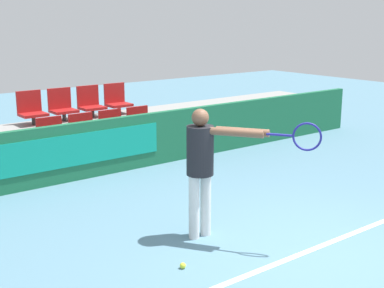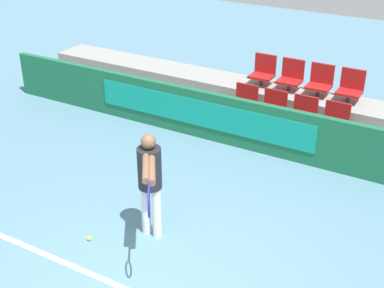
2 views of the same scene
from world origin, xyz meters
name	(u,v)px [view 1 (image 1 of 2)]	position (x,y,z in m)	size (l,w,h in m)	color
ground_plane	(306,256)	(0.00, 0.00, 0.00)	(30.00, 30.00, 0.00)	slate
court_baseline	(302,254)	(0.00, 0.06, 0.00)	(5.65, 0.08, 0.01)	white
barrier_wall	(114,145)	(-0.04, 4.22, 0.48)	(12.22, 0.14, 0.95)	#19603D
bleacher_tier_front	(103,156)	(0.00, 4.72, 0.18)	(11.82, 0.85, 0.36)	gray
bleacher_tier_middle	(81,138)	(0.00, 5.58, 0.36)	(11.82, 0.85, 0.72)	gray
stadium_chair_0	(52,137)	(-0.88, 4.84, 0.63)	(0.45, 0.38, 0.60)	#333333
stadium_chair_1	(84,132)	(-0.29, 4.84, 0.63)	(0.45, 0.38, 0.60)	#333333
stadium_chair_2	(113,128)	(0.29, 4.84, 0.63)	(0.45, 0.38, 0.60)	#333333
stadium_chair_3	(140,124)	(0.88, 4.84, 0.63)	(0.45, 0.38, 0.60)	#333333
stadium_chair_4	(31,109)	(-0.88, 5.69, 0.99)	(0.45, 0.38, 0.60)	#333333
stadium_chair_5	(62,106)	(-0.29, 5.69, 0.99)	(0.45, 0.38, 0.60)	#333333
stadium_chair_6	(90,103)	(0.29, 5.69, 0.99)	(0.45, 0.38, 0.60)	#333333
stadium_chair_7	(117,100)	(0.88, 5.69, 0.99)	(0.45, 0.38, 0.60)	#333333
tennis_player	(206,160)	(-0.56, 1.10, 0.98)	(0.95, 1.32, 1.58)	silver
tennis_ball	(183,266)	(-1.28, 0.60, 0.03)	(0.07, 0.07, 0.07)	#CCDB33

